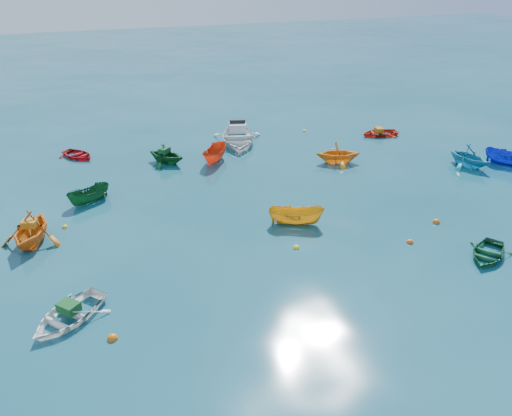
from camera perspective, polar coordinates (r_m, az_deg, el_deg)
name	(u,v)px	position (r m, az deg, el deg)	size (l,w,h in m)	color
ground	(293,265)	(22.30, 4.20, -6.49)	(160.00, 160.00, 0.00)	#0A424E
dinghy_white_near	(69,319)	(20.53, -20.59, -11.84)	(2.28, 3.19, 0.66)	white
dinghy_orange_w	(34,243)	(26.10, -24.08, -3.63)	(2.79, 3.24, 1.70)	orange
sampan_yellow_mid	(296,224)	(25.51, 4.56, -1.83)	(1.06, 2.82, 1.09)	orange
dinghy_green_e	(487,257)	(25.10, 24.86, -5.07)	(1.95, 2.73, 0.57)	#124D29
dinghy_cyan_se	(467,166)	(35.17, 22.98, 4.44)	(2.53, 2.94, 1.55)	teal
sampan_orange_n	(215,162)	(33.18, -4.69, 5.29)	(1.12, 2.98, 1.15)	red
dinghy_green_n	(167,163)	(33.41, -10.18, 5.10)	(2.27, 2.63, 1.38)	#124D1D
dinghy_red_ne	(379,135)	(39.20, 13.91, 8.07)	(1.99, 2.79, 0.58)	red
sampan_blue_far	(507,165)	(36.47, 26.80, 4.42)	(1.14, 3.02, 1.17)	#1026CB
dinghy_red_far	(78,157)	(35.91, -19.66, 5.49)	(1.86, 2.60, 0.54)	#AD0E13
dinghy_orange_far	(337,162)	(33.40, 9.29, 5.16)	(2.45, 2.84, 1.50)	orange
sampan_green_far	(90,202)	(29.15, -18.42, 0.67)	(0.96, 2.55, 0.99)	#114C23
motorboat_white	(238,143)	(36.48, -2.10, 7.43)	(3.55, 4.96, 1.63)	silver
tarp_green_a	(69,307)	(20.28, -20.62, -10.56)	(0.76, 0.57, 0.37)	#134D1E
tarp_orange_a	(30,224)	(25.68, -24.47, -1.63)	(0.67, 0.50, 0.32)	#C37114
tarp_green_b	(164,150)	(33.16, -10.44, 6.50)	(0.70, 0.53, 0.34)	#124A22
tarp_orange_b	(379,130)	(39.02, 13.85, 8.68)	(0.65, 0.50, 0.32)	#B76A12
buoy_or_a	(113,339)	(19.18, -16.05, -14.18)	(0.39, 0.39, 0.39)	#D25D0B
buoy_ye_a	(296,248)	(23.50, 4.62, -4.59)	(0.31, 0.31, 0.31)	yellow
buoy_or_b	(410,243)	(24.94, 17.17, -3.80)	(0.34, 0.34, 0.34)	#E44F0C
buoy_or_c	(103,195)	(29.80, -17.12, 1.47)	(0.31, 0.31, 0.31)	orange
buoy_ye_c	(316,214)	(26.58, 6.89, -0.67)	(0.31, 0.31, 0.31)	yellow
buoy_or_d	(436,223)	(27.18, 19.89, -1.57)	(0.39, 0.39, 0.39)	#DB560B
buoy_ye_d	(65,227)	(26.88, -20.97, -2.09)	(0.29, 0.29, 0.29)	yellow
buoy_or_e	(333,151)	(35.43, 8.75, 6.51)	(0.32, 0.32, 0.32)	#DE560C
buoy_ye_e	(304,131)	(39.12, 5.54, 8.70)	(0.31, 0.31, 0.31)	yellow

